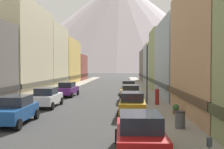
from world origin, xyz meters
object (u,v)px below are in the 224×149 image
at_px(car_right_2, 130,93).
at_px(potted_plant_1, 176,109).
at_px(car_left_1, 14,110).
at_px(pedestrian_0, 157,96).
at_px(car_right_0, 140,134).
at_px(trash_bin_right, 180,120).
at_px(streetlamp_right, 147,63).
at_px(car_right_3, 128,87).
at_px(car_right_1, 132,104).
at_px(car_left_3, 68,89).
at_px(car_left_2, 47,97).

height_order(car_right_2, potted_plant_1, car_right_2).
xyz_separation_m(car_left_1, pedestrian_0, (10.05, 8.03, 0.01)).
height_order(car_right_0, trash_bin_right, car_right_0).
distance_m(car_right_2, trash_bin_right, 12.55).
relative_size(car_right_0, trash_bin_right, 4.52).
bearing_deg(streetlamp_right, trash_bin_right, -84.15).
bearing_deg(trash_bin_right, car_right_0, -120.92).
distance_m(car_right_0, trash_bin_right, 4.97).
bearing_deg(car_right_3, car_left_1, -111.46).
xyz_separation_m(car_left_1, car_right_0, (7.60, -5.63, 0.00)).
xyz_separation_m(car_right_1, trash_bin_right, (2.55, -4.52, -0.26)).
relative_size(car_left_1, streetlamp_right, 0.76).
xyz_separation_m(car_right_1, potted_plant_1, (3.20, -0.03, -0.38)).
height_order(car_right_0, car_right_2, same).
bearing_deg(pedestrian_0, car_left_1, -141.38).
xyz_separation_m(car_left_3, pedestrian_0, (10.05, -7.70, 0.01)).
xyz_separation_m(car_right_2, potted_plant_1, (3.20, -7.80, -0.38)).
height_order(car_left_1, car_right_1, same).
relative_size(potted_plant_1, streetlamp_right, 0.13).
distance_m(potted_plant_1, pedestrian_0, 4.99).
relative_size(car_right_3, potted_plant_1, 5.96).
bearing_deg(car_left_1, streetlamp_right, 42.47).
bearing_deg(car_left_1, car_left_2, 89.99).
xyz_separation_m(car_left_1, car_left_2, (0.00, 7.04, 0.00)).
distance_m(car_left_3, potted_plant_1, 16.62).
distance_m(car_right_0, car_right_3, 24.97).
height_order(potted_plant_1, pedestrian_0, pedestrian_0).
height_order(car_right_3, potted_plant_1, car_right_3).
height_order(car_left_2, car_right_2, same).
bearing_deg(car_left_3, potted_plant_1, -49.44).
bearing_deg(car_right_2, car_right_1, -90.04).
relative_size(car_right_0, pedestrian_0, 2.70).
bearing_deg(car_right_2, car_left_1, -124.89).
height_order(car_right_3, pedestrian_0, pedestrian_0).
bearing_deg(car_left_3, trash_bin_right, -59.31).
height_order(car_left_2, trash_bin_right, car_left_2).
distance_m(trash_bin_right, streetlamp_right, 10.36).
bearing_deg(trash_bin_right, streetlamp_right, 95.85).
bearing_deg(streetlamp_right, car_right_2, 121.45).
distance_m(car_right_0, car_right_1, 8.77).
xyz_separation_m(car_left_3, car_right_2, (7.61, -4.82, 0.00)).
xyz_separation_m(car_right_0, trash_bin_right, (2.55, 4.26, -0.26)).
relative_size(car_right_3, trash_bin_right, 4.49).
distance_m(car_right_0, streetlamp_right, 14.43).
relative_size(car_left_1, car_right_2, 0.99).
height_order(car_left_2, car_right_3, same).
height_order(car_right_2, trash_bin_right, car_right_2).
relative_size(car_left_1, car_right_0, 1.00).
xyz_separation_m(car_right_0, streetlamp_right, (1.55, 14.01, 3.09)).
relative_size(car_right_2, car_right_3, 1.02).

